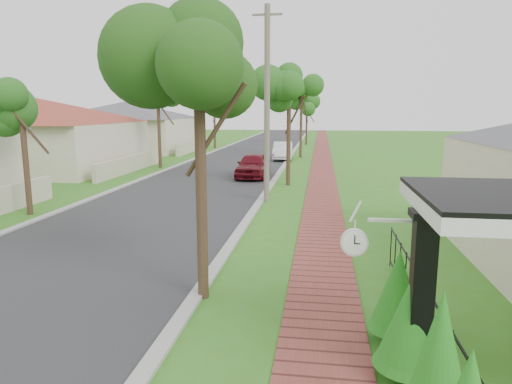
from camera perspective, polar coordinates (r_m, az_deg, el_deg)
The scene contains 16 objects.
ground at distance 8.71m, azimuth -14.48°, elevation -16.20°, with size 160.00×160.00×0.00m, color #3A6F1A.
road at distance 28.11m, azimuth -4.58°, elevation 2.40°, with size 7.00×120.00×0.02m, color #28282B.
kerb_right at distance 27.54m, azimuth 2.86°, elevation 2.26°, with size 0.30×120.00×0.10m, color #9E9E99.
kerb_left at distance 29.12m, azimuth -11.61°, elevation 2.49°, with size 0.30×120.00×0.10m, color #9E9E99.
sidewalk at distance 27.43m, azimuth 8.28°, elevation 2.13°, with size 1.50×120.00×0.03m, color brown.
porch_post at distance 6.88m, azimuth 19.87°, elevation -13.59°, with size 0.48×0.48×2.52m.
picket_fence at distance 8.08m, azimuth 20.66°, elevation -14.53°, with size 0.03×8.02×1.00m.
street_trees at distance 34.54m, azimuth -1.95°, elevation 11.43°, with size 10.70×37.65×5.89m.
hedge_row at distance 6.40m, azimuth 20.01°, elevation -18.06°, with size 0.89×4.42×2.02m.
far_house_red at distance 32.68m, azimuth -25.73°, elevation 6.64°, with size 15.56×15.56×4.60m.
far_house_grey at distance 44.99m, azimuth -15.78°, elevation 7.99°, with size 15.56×15.56×4.60m.
parked_car_red at distance 25.98m, azimuth -0.35°, elevation 3.34°, with size 1.65×4.10×1.40m, color maroon.
parked_car_white at distance 35.44m, azimuth 3.38°, elevation 5.13°, with size 1.42×4.08×1.34m, color white.
near_tree at distance 8.99m, azimuth -7.16°, elevation 14.05°, with size 2.17×2.17×5.57m.
utility_pole at distance 19.00m, azimuth 1.38°, elevation 10.86°, with size 1.20×0.24×7.94m.
station_clock at distance 6.85m, azimuth 12.55°, elevation -5.94°, with size 1.05×0.13×0.57m.
Camera 1 is at (3.13, -7.16, 3.83)m, focal length 32.00 mm.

